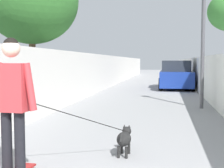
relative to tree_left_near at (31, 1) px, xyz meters
name	(u,v)px	position (x,y,z in m)	size (l,w,h in m)	color
ground_plane	(150,90)	(6.50, -3.47, -3.44)	(80.00, 80.00, 0.00)	gray
wall_left	(93,74)	(4.50, -0.96, -2.52)	(48.00, 0.30, 1.84)	silver
fence_right	(205,76)	(4.50, -5.98, -2.59)	(48.00, 0.30, 1.70)	silver
tree_left_near	(31,1)	(0.00, 0.00, 0.00)	(3.03, 3.03, 4.84)	brown
lamp_post	(203,20)	(0.58, -5.43, -0.65)	(0.36, 0.36, 4.03)	#4C4C51
person_skateboarder	(12,95)	(-5.91, -2.45, -2.37)	(0.24, 0.71, 1.69)	black
dog	(124,138)	(-4.67, -3.67, -3.16)	(1.55, 1.35, 1.06)	black
car_near	(176,76)	(7.75, -4.83, -2.72)	(4.06, 1.80, 1.54)	navy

